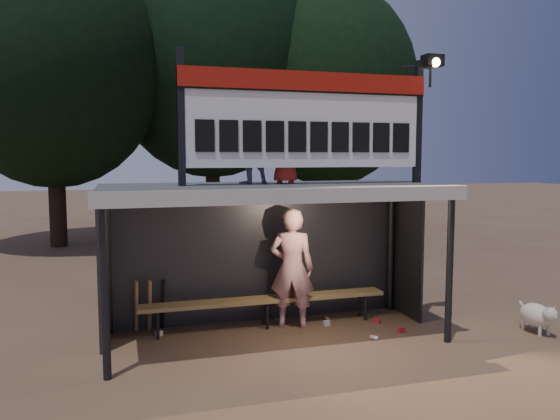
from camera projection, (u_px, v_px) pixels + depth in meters
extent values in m
plane|color=brown|center=(275.00, 338.00, 8.24)|extent=(80.00, 80.00, 0.00)
imported|color=white|center=(292.00, 268.00, 8.68)|extent=(0.82, 0.69, 1.92)
imported|color=slate|center=(249.00, 145.00, 8.14)|extent=(0.64, 0.54, 1.15)
imported|color=maroon|center=(286.00, 152.00, 8.16)|extent=(0.55, 0.47, 0.96)
cube|color=#3E3E40|center=(275.00, 189.00, 8.02)|extent=(5.00, 2.00, 0.12)
cube|color=silver|center=(296.00, 196.00, 7.05)|extent=(5.10, 0.06, 0.20)
cylinder|color=black|center=(105.00, 292.00, 6.60)|extent=(0.10, 0.10, 2.20)
cylinder|color=black|center=(450.00, 269.00, 7.96)|extent=(0.10, 0.10, 2.20)
cylinder|color=black|center=(108.00, 264.00, 8.32)|extent=(0.10, 0.10, 2.20)
cylinder|color=black|center=(391.00, 249.00, 9.67)|extent=(0.10, 0.10, 2.20)
cube|color=black|center=(258.00, 255.00, 9.09)|extent=(5.00, 0.04, 2.20)
cube|color=black|center=(100.00, 269.00, 7.91)|extent=(0.04, 1.00, 2.20)
cube|color=black|center=(407.00, 252.00, 9.32)|extent=(0.04, 1.00, 2.20)
cylinder|color=black|center=(258.00, 192.00, 8.99)|extent=(5.00, 0.06, 0.06)
cube|color=black|center=(181.00, 117.00, 7.54)|extent=(0.10, 0.10, 1.90)
cube|color=black|center=(418.00, 122.00, 8.59)|extent=(0.10, 0.10, 1.90)
cube|color=white|center=(307.00, 120.00, 8.07)|extent=(3.80, 0.08, 1.40)
cube|color=#A4180B|center=(308.00, 81.00, 7.96)|extent=(3.80, 0.04, 0.28)
cube|color=black|center=(308.00, 91.00, 7.97)|extent=(3.80, 0.02, 0.03)
cube|color=black|center=(205.00, 136.00, 7.61)|extent=(0.27, 0.03, 0.45)
cube|color=black|center=(229.00, 136.00, 7.71)|extent=(0.27, 0.03, 0.45)
cube|color=black|center=(252.00, 136.00, 7.80)|extent=(0.27, 0.03, 0.45)
cube|color=black|center=(275.00, 136.00, 7.90)|extent=(0.27, 0.03, 0.45)
cube|color=black|center=(297.00, 137.00, 7.99)|extent=(0.27, 0.03, 0.45)
cube|color=black|center=(319.00, 137.00, 8.09)|extent=(0.27, 0.03, 0.45)
cube|color=black|center=(340.00, 137.00, 8.19)|extent=(0.27, 0.03, 0.45)
cube|color=black|center=(361.00, 137.00, 8.28)|extent=(0.27, 0.03, 0.45)
cube|color=black|center=(381.00, 138.00, 8.38)|extent=(0.27, 0.03, 0.45)
cube|color=black|center=(401.00, 138.00, 8.48)|extent=(0.27, 0.03, 0.45)
cylinder|color=black|center=(416.00, 67.00, 8.49)|extent=(0.50, 0.04, 0.04)
cylinder|color=black|center=(430.00, 77.00, 8.58)|extent=(0.04, 0.04, 0.30)
cube|color=black|center=(432.00, 61.00, 8.50)|extent=(0.30, 0.22, 0.18)
sphere|color=#FFD88C|center=(436.00, 62.00, 8.42)|extent=(0.14, 0.14, 0.14)
cube|color=#987B48|center=(265.00, 300.00, 8.72)|extent=(4.00, 0.35, 0.06)
cylinder|color=black|center=(158.00, 325.00, 8.15)|extent=(0.05, 0.05, 0.45)
cylinder|color=black|center=(157.00, 320.00, 8.38)|extent=(0.05, 0.05, 0.45)
cylinder|color=black|center=(267.00, 315.00, 8.63)|extent=(0.05, 0.05, 0.45)
cylinder|color=black|center=(264.00, 311.00, 8.86)|extent=(0.05, 0.05, 0.45)
cylinder|color=black|center=(365.00, 307.00, 9.11)|extent=(0.05, 0.05, 0.45)
cylinder|color=black|center=(359.00, 303.00, 9.34)|extent=(0.05, 0.05, 0.45)
cylinder|color=black|center=(57.00, 185.00, 16.47)|extent=(0.50, 0.50, 3.74)
ellipsoid|color=black|center=(52.00, 62.00, 16.12)|extent=(6.46, 6.46, 7.48)
cylinder|color=black|center=(213.00, 175.00, 19.30)|extent=(0.50, 0.50, 4.18)
ellipsoid|color=black|center=(211.00, 57.00, 18.90)|extent=(7.22, 7.22, 8.36)
cylinder|color=black|center=(328.00, 184.00, 19.50)|extent=(0.50, 0.50, 3.52)
ellipsoid|color=black|center=(329.00, 86.00, 19.17)|extent=(6.08, 6.08, 7.04)
ellipsoid|color=beige|center=(536.00, 315.00, 8.48)|extent=(0.36, 0.58, 0.36)
sphere|color=silver|center=(550.00, 315.00, 8.21)|extent=(0.22, 0.22, 0.22)
cone|color=beige|center=(555.00, 318.00, 8.11)|extent=(0.10, 0.10, 0.10)
cone|color=beige|center=(549.00, 309.00, 8.16)|extent=(0.06, 0.06, 0.07)
cone|color=beige|center=(554.00, 308.00, 8.19)|extent=(0.06, 0.06, 0.07)
cylinder|color=beige|center=(540.00, 330.00, 8.31)|extent=(0.05, 0.05, 0.18)
cylinder|color=beige|center=(548.00, 329.00, 8.35)|extent=(0.05, 0.05, 0.18)
cylinder|color=beige|center=(523.00, 324.00, 8.65)|extent=(0.05, 0.05, 0.18)
cylinder|color=beige|center=(531.00, 323.00, 8.70)|extent=(0.05, 0.05, 0.18)
cylinder|color=beige|center=(523.00, 306.00, 8.76)|extent=(0.04, 0.16, 0.14)
cylinder|color=olive|center=(136.00, 306.00, 8.42)|extent=(0.07, 0.27, 0.84)
cylinder|color=olive|center=(150.00, 305.00, 8.48)|extent=(0.07, 0.30, 0.83)
cylinder|color=black|center=(163.00, 304.00, 8.53)|extent=(0.08, 0.33, 0.83)
cube|color=#B41E21|center=(377.00, 321.00, 8.98)|extent=(0.12, 0.11, 0.08)
cylinder|color=#B5B4B9|center=(278.00, 320.00, 9.02)|extent=(0.09, 0.13, 0.07)
cube|color=silver|center=(159.00, 333.00, 8.33)|extent=(0.12, 0.10, 0.08)
cylinder|color=red|center=(326.00, 318.00, 9.14)|extent=(0.07, 0.12, 0.07)
cube|color=#B7B7BD|center=(326.00, 323.00, 8.83)|extent=(0.11, 0.08, 0.08)
cylinder|color=beige|center=(374.00, 338.00, 8.14)|extent=(0.13, 0.13, 0.07)
cube|color=red|center=(401.00, 330.00, 8.48)|extent=(0.11, 0.08, 0.08)
cylinder|color=#A6A6AB|center=(327.00, 319.00, 9.07)|extent=(0.07, 0.12, 0.07)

